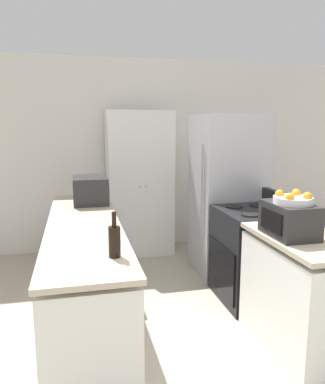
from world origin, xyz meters
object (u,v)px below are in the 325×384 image
at_px(refrigerator, 227,195).
at_px(fruit_bowl, 293,199).
at_px(stove, 252,254).
at_px(microwave, 90,190).
at_px(pantry_cabinet, 140,183).
at_px(wine_bottle, 114,240).
at_px(toaster_oven, 289,220).

relative_size(refrigerator, fruit_bowl, 6.55).
bearing_deg(stove, microwave, 154.36).
relative_size(stove, fruit_bowl, 3.80).
height_order(pantry_cabinet, refrigerator, pantry_cabinet).
bearing_deg(fruit_bowl, stove, 80.66).
bearing_deg(microwave, refrigerator, 1.39).
bearing_deg(wine_bottle, refrigerator, 49.64).
bearing_deg(refrigerator, microwave, -178.61).
bearing_deg(fruit_bowl, wine_bottle, -174.21).
relative_size(pantry_cabinet, wine_bottle, 6.60).
xyz_separation_m(pantry_cabinet, refrigerator, (0.89, -0.87, -0.03)).
bearing_deg(pantry_cabinet, wine_bottle, -102.97).
distance_m(stove, toaster_oven, 1.02).
bearing_deg(wine_bottle, fruit_bowl, 5.79).
bearing_deg(microwave, pantry_cabinet, 53.29).
xyz_separation_m(refrigerator, microwave, (-1.57, -0.04, 0.13)).
bearing_deg(wine_bottle, stove, 34.38).
bearing_deg(toaster_oven, refrigerator, 83.07).
relative_size(pantry_cabinet, fruit_bowl, 6.80).
bearing_deg(stove, pantry_cabinet, 117.12).
distance_m(pantry_cabinet, wine_bottle, 2.70).
bearing_deg(toaster_oven, pantry_cabinet, 105.60).
height_order(pantry_cabinet, fruit_bowl, pantry_cabinet).
height_order(stove, fruit_bowl, fruit_bowl).
height_order(stove, toaster_oven, toaster_oven).
distance_m(refrigerator, fruit_bowl, 1.66).
bearing_deg(refrigerator, toaster_oven, -96.93).
relative_size(stove, microwave, 2.17).
distance_m(toaster_oven, fruit_bowl, 0.16).
xyz_separation_m(stove, wine_bottle, (-1.45, -0.99, 0.55)).
relative_size(toaster_oven, fruit_bowl, 1.48).
bearing_deg(fruit_bowl, pantry_cabinet, 105.64).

